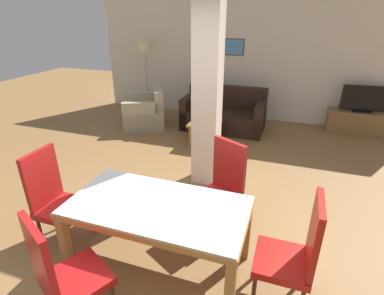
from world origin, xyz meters
The scene contains 15 objects.
ground_plane centered at (0.00, 0.00, 0.00)m, with size 18.00×18.00×0.00m, color olive.
back_wall centered at (0.00, 4.90, 1.35)m, with size 7.20×0.09×2.70m.
divider_pillar centered at (-0.06, 1.78, 1.35)m, with size 0.35×0.33×2.70m.
dining_table centered at (0.00, 0.00, 0.58)m, with size 1.67×0.86×0.73m.
dining_chair_far_right centered at (0.42, 0.79, 0.55)m, with size 0.62×0.62×1.06m.
dining_chair_near_left centered at (-0.42, -0.81, 0.55)m, with size 0.62×0.62×1.06m.
dining_chair_head_right centered at (1.24, 0.00, 0.55)m, with size 0.46×0.46×1.06m.
dining_chair_head_left centered at (-1.21, 0.00, 0.55)m, with size 0.46×0.46×1.06m.
sofa centered at (-0.31, 3.97, 0.30)m, with size 1.70×0.86×0.87m.
armchair centered at (-1.98, 3.59, 0.29)m, with size 1.16×1.18×0.84m.
coffee_table centered at (-0.45, 3.04, 0.22)m, with size 0.55×0.60×0.43m.
bottle centered at (-0.29, 3.01, 0.52)m, with size 0.08×0.08×0.23m.
tv_stand centered at (2.40, 4.62, 0.23)m, with size 1.22×0.40×0.46m.
tv_screen centered at (2.40, 4.62, 0.72)m, with size 0.87×0.23×0.53m.
floor_lamp centered at (-2.40, 4.52, 1.40)m, with size 0.30×0.30×1.68m.
Camera 1 is at (1.04, -2.04, 2.34)m, focal length 28.00 mm.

